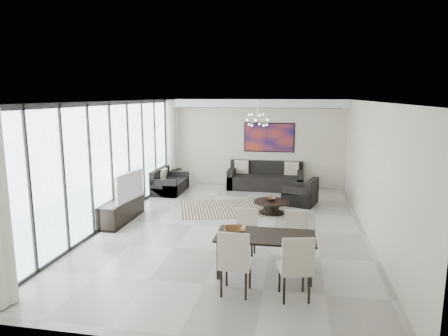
% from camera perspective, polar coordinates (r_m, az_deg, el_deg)
% --- Properties ---
extents(room_shell, '(6.00, 9.00, 2.90)m').
position_cam_1_polar(room_shell, '(8.97, 4.18, 0.15)').
color(room_shell, '#A8A39B').
rests_on(room_shell, ground).
extents(window_wall, '(0.37, 8.95, 2.90)m').
position_cam_1_polar(window_wall, '(9.88, -15.32, 0.87)').
color(window_wall, silver).
rests_on(window_wall, floor).
extents(soffit, '(5.98, 0.40, 0.26)m').
position_cam_1_polar(soffit, '(13.15, 4.31, 9.19)').
color(soffit, white).
rests_on(soffit, room_shell).
extents(painting, '(1.68, 0.04, 0.98)m').
position_cam_1_polar(painting, '(13.35, 6.46, 4.35)').
color(painting, red).
rests_on(painting, room_shell).
extents(chandelier, '(0.66, 0.66, 0.71)m').
position_cam_1_polar(chandelier, '(11.35, 4.81, 6.88)').
color(chandelier, silver).
rests_on(chandelier, room_shell).
extents(rug, '(2.75, 2.40, 0.01)m').
position_cam_1_polar(rug, '(10.88, 0.04, -5.80)').
color(rug, black).
rests_on(rug, floor).
extents(coffee_table, '(0.93, 0.93, 0.32)m').
position_cam_1_polar(coffee_table, '(10.51, 6.78, -5.45)').
color(coffee_table, black).
rests_on(coffee_table, floor).
extents(bowl_coffee, '(0.25, 0.25, 0.08)m').
position_cam_1_polar(bowl_coffee, '(10.51, 6.76, -4.44)').
color(bowl_coffee, brown).
rests_on(bowl_coffee, coffee_table).
extents(sofa_main, '(2.43, 0.99, 0.88)m').
position_cam_1_polar(sofa_main, '(13.17, 5.96, -1.67)').
color(sofa_main, black).
rests_on(sofa_main, floor).
extents(loveseat, '(0.84, 1.49, 0.74)m').
position_cam_1_polar(loveseat, '(12.77, -7.89, -2.31)').
color(loveseat, black).
rests_on(loveseat, floor).
extents(armchair, '(1.05, 1.08, 0.74)m').
position_cam_1_polar(armchair, '(11.46, 11.00, -3.87)').
color(armchair, black).
rests_on(armchair, floor).
extents(side_table, '(0.40, 0.40, 0.55)m').
position_cam_1_polar(side_table, '(13.81, -6.90, -0.82)').
color(side_table, black).
rests_on(side_table, floor).
extents(tv_console, '(0.49, 1.76, 0.55)m').
position_cam_1_polar(tv_console, '(10.10, -14.50, -5.83)').
color(tv_console, black).
rests_on(tv_console, floor).
extents(television, '(0.29, 1.19, 0.68)m').
position_cam_1_polar(television, '(9.85, -13.92, -2.53)').
color(television, gray).
rests_on(television, tv_console).
extents(dining_table, '(1.69, 0.86, 0.70)m').
position_cam_1_polar(dining_table, '(6.93, 5.94, -10.19)').
color(dining_table, black).
rests_on(dining_table, floor).
extents(dining_chair_sw, '(0.50, 0.50, 1.05)m').
position_cam_1_polar(dining_chair_sw, '(6.18, 1.54, -12.82)').
color(dining_chair_sw, beige).
rests_on(dining_chair_sw, floor).
extents(dining_chair_se, '(0.57, 0.57, 1.03)m').
position_cam_1_polar(dining_chair_se, '(6.13, 10.27, -13.32)').
color(dining_chair_se, beige).
rests_on(dining_chair_se, floor).
extents(dining_chair_nw, '(0.43, 0.43, 0.89)m').
position_cam_1_polar(dining_chair_nw, '(7.74, 3.15, -8.69)').
color(dining_chair_nw, beige).
rests_on(dining_chair_nw, floor).
extents(dining_chair_ne, '(0.43, 0.43, 0.93)m').
position_cam_1_polar(dining_chair_ne, '(7.61, 10.18, -9.03)').
color(dining_chair_ne, beige).
rests_on(dining_chair_ne, floor).
extents(bowl_dining, '(0.44, 0.44, 0.09)m').
position_cam_1_polar(bowl_dining, '(6.95, 1.57, -8.88)').
color(bowl_dining, brown).
rests_on(bowl_dining, dining_table).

